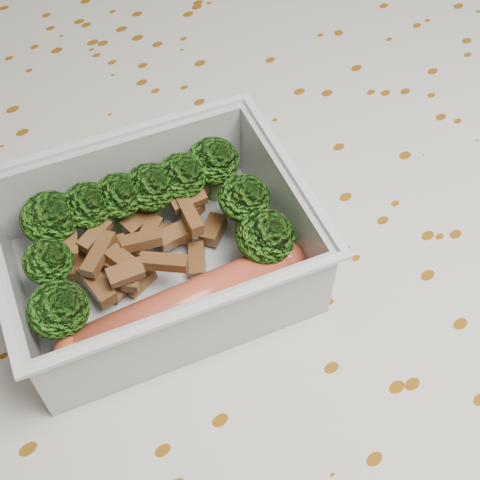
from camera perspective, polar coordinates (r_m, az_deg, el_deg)
dining_table at (r=0.49m, az=0.08°, el=-7.01°), size 1.40×0.90×0.75m
tablecloth at (r=0.44m, az=0.09°, el=-3.79°), size 1.46×0.96×0.19m
lunch_container at (r=0.39m, az=-7.08°, el=-1.33°), size 0.20×0.17×0.06m
broccoli_florets at (r=0.39m, az=-7.96°, el=2.09°), size 0.16×0.12×0.05m
meat_pile at (r=0.40m, az=-8.65°, el=-0.72°), size 0.10×0.08×0.03m
sausage at (r=0.37m, az=-4.65°, el=-5.49°), size 0.15×0.04×0.02m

